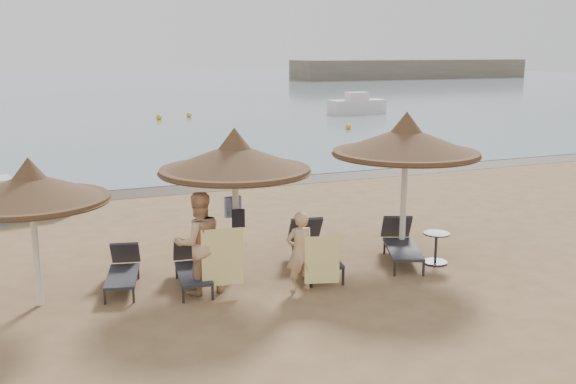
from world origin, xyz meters
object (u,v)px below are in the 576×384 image
palapa_center (235,159)px  person_right (300,245)px  lounger_far_left (123,269)px  lounger_near_right (313,248)px  palapa_left (30,188)px  lounger_near_left (192,266)px  pedal_boat (18,202)px  person_left (199,235)px  lounger_far_right (401,243)px  side_table (436,249)px  palapa_right (406,142)px

palapa_center → person_right: bearing=-57.8°
lounger_far_left → lounger_near_right: (3.85, -0.40, 0.09)m
palapa_left → person_right: palapa_left is taller
palapa_left → lounger_near_left: palapa_left is taller
palapa_center → pedal_boat: palapa_center is taller
lounger_near_right → person_left: size_ratio=0.98×
lounger_far_left → person_left: person_left is taller
lounger_far_left → lounger_near_left: (1.26, -0.38, 0.02)m
lounger_far_left → lounger_near_right: 3.87m
lounger_far_right → person_right: size_ratio=1.13×
lounger_near_left → pedal_boat: bearing=121.8°
palapa_left → pedal_boat: 7.17m
lounger_near_right → person_left: (-2.56, -0.49, 0.70)m
palapa_center → lounger_near_left: (-0.98, -0.19, -2.04)m
palapa_center → side_table: (4.16, -0.95, -2.08)m
palapa_right → person_left: bearing=-173.5°
palapa_right → person_left: size_ratio=1.43×
palapa_left → person_left: size_ratio=1.20×
side_table → person_right: person_right is taller
palapa_right → side_table: size_ratio=4.79×
lounger_far_left → side_table: lounger_far_left is taller
lounger_far_right → lounger_near_right: bearing=-165.3°
lounger_far_right → side_table: 0.75m
palapa_center → person_left: (-0.95, -0.69, -1.27)m
lounger_far_right → side_table: bearing=-16.9°
palapa_left → lounger_near_right: 5.64m
lounger_far_right → pedal_boat: size_ratio=0.79×
palapa_left → lounger_near_right: bearing=0.1°
palapa_center → lounger_near_left: palapa_center is taller
palapa_center → lounger_near_right: 2.55m
person_right → side_table: bearing=-175.2°
palapa_left → side_table: size_ratio=4.03×
palapa_right → lounger_far_left: bearing=176.8°
lounger_near_left → person_right: 2.20m
palapa_center → person_right: palapa_center is taller
lounger_near_left → person_left: bearing=-79.0°
person_right → person_left: bearing=-21.0°
palapa_left → lounger_near_left: 3.31m
palapa_center → person_right: (0.83, -1.32, -1.50)m
person_left → lounger_far_right: bearing=-179.0°
lounger_near_left → lounger_near_right: bearing=7.1°
lounger_far_left → pedal_boat: 6.82m
lounger_near_right → lounger_near_left: bearing=-170.1°
lounger_far_right → person_left: bearing=-154.7°
palapa_center → lounger_near_left: bearing=-169.2°
palapa_center → lounger_far_left: bearing=175.0°
lounger_near_right → person_right: (-0.78, -1.11, 0.47)m
palapa_right → lounger_near_left: palapa_right is taller
palapa_right → palapa_center: bearing=177.9°
person_right → palapa_right: bearing=-160.1°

